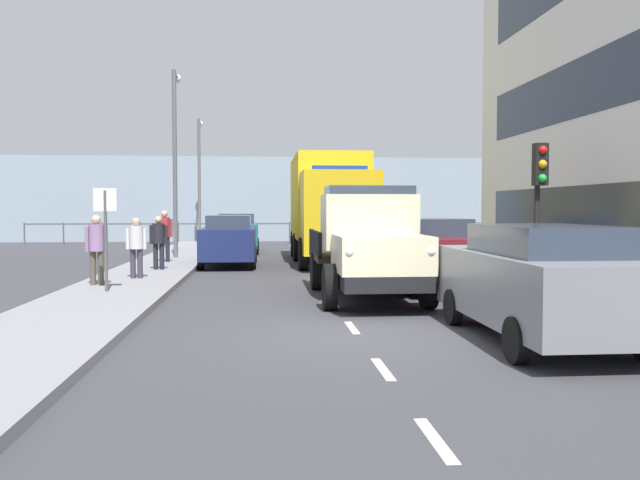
{
  "coord_description": "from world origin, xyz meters",
  "views": [
    {
      "loc": [
        1.45,
        9.97,
        1.97
      ],
      "look_at": [
        -0.23,
        -9.29,
        1.02
      ],
      "focal_mm": 36.67,
      "sensor_mm": 36.0,
      "label": 1
    }
  ],
  "objects_px": {
    "pedestrian_by_lamp": "(136,243)",
    "lamp_post_promenade": "(175,147)",
    "lorry_cargo_yellow": "(330,205)",
    "car_maroon_kerbside_1": "(429,252)",
    "car_teal_oppositeside_1": "(237,232)",
    "car_white_kerbside_2": "(388,241)",
    "traffic_light_near": "(539,185)",
    "lamp_post_far": "(199,169)",
    "street_sign": "(106,221)",
    "pedestrian_near_railing": "(96,244)",
    "car_grey_kerbside_near": "(538,281)",
    "pedestrian_couple_b": "(165,232)",
    "car_navy_oppositeside_0": "(229,240)",
    "pedestrian_couple_a": "(159,238)",
    "truck_vintage_cream": "(369,245)"
  },
  "relations": [
    {
      "from": "pedestrian_by_lamp",
      "to": "lamp_post_promenade",
      "type": "relative_size",
      "value": 0.23
    },
    {
      "from": "lorry_cargo_yellow",
      "to": "pedestrian_by_lamp",
      "type": "xyz_separation_m",
      "value": [
        5.68,
        6.13,
        -1.01
      ]
    },
    {
      "from": "car_maroon_kerbside_1",
      "to": "car_teal_oppositeside_1",
      "type": "distance_m",
      "value": 14.18
    },
    {
      "from": "car_white_kerbside_2",
      "to": "car_teal_oppositeside_1",
      "type": "height_order",
      "value": "same"
    },
    {
      "from": "car_white_kerbside_2",
      "to": "traffic_light_near",
      "type": "relative_size",
      "value": 1.37
    },
    {
      "from": "lorry_cargo_yellow",
      "to": "lamp_post_far",
      "type": "distance_m",
      "value": 13.36
    },
    {
      "from": "pedestrian_by_lamp",
      "to": "street_sign",
      "type": "distance_m",
      "value": 2.76
    },
    {
      "from": "street_sign",
      "to": "car_maroon_kerbside_1",
      "type": "bearing_deg",
      "value": -171.72
    },
    {
      "from": "pedestrian_by_lamp",
      "to": "car_maroon_kerbside_1",
      "type": "bearing_deg",
      "value": 167.64
    },
    {
      "from": "pedestrian_near_railing",
      "to": "street_sign",
      "type": "distance_m",
      "value": 1.44
    },
    {
      "from": "car_grey_kerbside_near",
      "to": "pedestrian_couple_b",
      "type": "height_order",
      "value": "pedestrian_couple_b"
    },
    {
      "from": "car_white_kerbside_2",
      "to": "lamp_post_promenade",
      "type": "height_order",
      "value": "lamp_post_promenade"
    },
    {
      "from": "car_teal_oppositeside_1",
      "to": "pedestrian_by_lamp",
      "type": "height_order",
      "value": "car_teal_oppositeside_1"
    },
    {
      "from": "car_grey_kerbside_near",
      "to": "car_teal_oppositeside_1",
      "type": "distance_m",
      "value": 20.21
    },
    {
      "from": "car_navy_oppositeside_0",
      "to": "pedestrian_couple_a",
      "type": "xyz_separation_m",
      "value": [
        1.94,
        2.68,
        0.18
      ]
    },
    {
      "from": "street_sign",
      "to": "pedestrian_couple_a",
      "type": "bearing_deg",
      "value": -93.68
    },
    {
      "from": "lorry_cargo_yellow",
      "to": "car_teal_oppositeside_1",
      "type": "bearing_deg",
      "value": -56.98
    },
    {
      "from": "pedestrian_couple_b",
      "to": "traffic_light_near",
      "type": "distance_m",
      "value": 12.82
    },
    {
      "from": "car_teal_oppositeside_1",
      "to": "pedestrian_by_lamp",
      "type": "distance_m",
      "value": 11.79
    },
    {
      "from": "lorry_cargo_yellow",
      "to": "pedestrian_near_railing",
      "type": "relative_size",
      "value": 4.96
    },
    {
      "from": "traffic_light_near",
      "to": "street_sign",
      "type": "height_order",
      "value": "traffic_light_near"
    },
    {
      "from": "truck_vintage_cream",
      "to": "car_white_kerbside_2",
      "type": "height_order",
      "value": "truck_vintage_cream"
    },
    {
      "from": "car_maroon_kerbside_1",
      "to": "street_sign",
      "type": "relative_size",
      "value": 1.91
    },
    {
      "from": "lorry_cargo_yellow",
      "to": "lamp_post_promenade",
      "type": "bearing_deg",
      "value": -11.97
    },
    {
      "from": "lorry_cargo_yellow",
      "to": "lamp_post_far",
      "type": "xyz_separation_m",
      "value": [
        5.76,
        -11.9,
        1.96
      ]
    },
    {
      "from": "truck_vintage_cream",
      "to": "car_white_kerbside_2",
      "type": "xyz_separation_m",
      "value": [
        -1.81,
        -7.2,
        -0.28
      ]
    },
    {
      "from": "lorry_cargo_yellow",
      "to": "car_teal_oppositeside_1",
      "type": "xyz_separation_m",
      "value": [
        3.55,
        -5.47,
        -1.18
      ]
    },
    {
      "from": "pedestrian_near_railing",
      "to": "lorry_cargo_yellow",
      "type": "bearing_deg",
      "value": -129.81
    },
    {
      "from": "truck_vintage_cream",
      "to": "car_white_kerbside_2",
      "type": "bearing_deg",
      "value": -104.09
    },
    {
      "from": "car_white_kerbside_2",
      "to": "traffic_light_near",
      "type": "bearing_deg",
      "value": 104.24
    },
    {
      "from": "pedestrian_near_railing",
      "to": "pedestrian_couple_b",
      "type": "relative_size",
      "value": 0.95
    },
    {
      "from": "traffic_light_near",
      "to": "car_white_kerbside_2",
      "type": "bearing_deg",
      "value": -75.76
    },
    {
      "from": "truck_vintage_cream",
      "to": "lorry_cargo_yellow",
      "type": "bearing_deg",
      "value": -91.0
    },
    {
      "from": "truck_vintage_cream",
      "to": "pedestrian_couple_b",
      "type": "relative_size",
      "value": 3.25
    },
    {
      "from": "pedestrian_couple_a",
      "to": "car_maroon_kerbside_1",
      "type": "bearing_deg",
      "value": 150.68
    },
    {
      "from": "car_grey_kerbside_near",
      "to": "lamp_post_promenade",
      "type": "distance_m",
      "value": 17.21
    },
    {
      "from": "lamp_post_promenade",
      "to": "lamp_post_far",
      "type": "xyz_separation_m",
      "value": [
        0.15,
        -10.7,
        -0.18
      ]
    },
    {
      "from": "lorry_cargo_yellow",
      "to": "car_navy_oppositeside_0",
      "type": "height_order",
      "value": "lorry_cargo_yellow"
    },
    {
      "from": "lamp_post_far",
      "to": "street_sign",
      "type": "xyz_separation_m",
      "value": [
        0.05,
        20.71,
        -2.35
      ]
    },
    {
      "from": "car_navy_oppositeside_0",
      "to": "car_teal_oppositeside_1",
      "type": "xyz_separation_m",
      "value": [
        0.0,
        -6.51,
        0.0
      ]
    },
    {
      "from": "truck_vintage_cream",
      "to": "car_grey_kerbside_near",
      "type": "xyz_separation_m",
      "value": [
        -1.81,
        4.47,
        -0.28
      ]
    },
    {
      "from": "pedestrian_near_railing",
      "to": "traffic_light_near",
      "type": "height_order",
      "value": "traffic_light_near"
    },
    {
      "from": "lorry_cargo_yellow",
      "to": "lamp_post_far",
      "type": "bearing_deg",
      "value": -64.15
    },
    {
      "from": "truck_vintage_cream",
      "to": "car_white_kerbside_2",
      "type": "relative_size",
      "value": 1.29
    },
    {
      "from": "pedestrian_couple_b",
      "to": "traffic_light_near",
      "type": "height_order",
      "value": "traffic_light_near"
    },
    {
      "from": "car_navy_oppositeside_0",
      "to": "pedestrian_by_lamp",
      "type": "height_order",
      "value": "car_navy_oppositeside_0"
    },
    {
      "from": "car_teal_oppositeside_1",
      "to": "pedestrian_couple_a",
      "type": "height_order",
      "value": "pedestrian_couple_a"
    },
    {
      "from": "truck_vintage_cream",
      "to": "traffic_light_near",
      "type": "distance_m",
      "value": 3.9
    },
    {
      "from": "truck_vintage_cream",
      "to": "lorry_cargo_yellow",
      "type": "relative_size",
      "value": 0.69
    },
    {
      "from": "pedestrian_by_lamp",
      "to": "pedestrian_couple_a",
      "type": "height_order",
      "value": "pedestrian_couple_a"
    }
  ]
}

